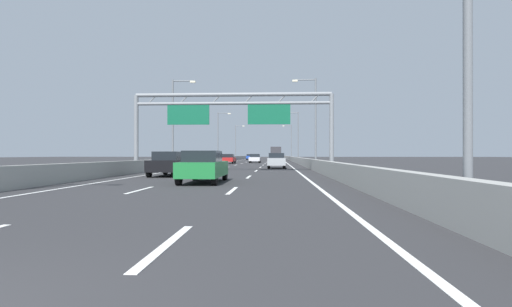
{
  "coord_description": "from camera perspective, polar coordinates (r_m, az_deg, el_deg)",
  "views": [
    {
      "loc": [
        3.48,
        -2.4,
        1.39
      ],
      "look_at": [
        0.07,
        63.95,
        1.56
      ],
      "focal_mm": 27.34,
      "sensor_mm": 36.0,
      "label": 1
    }
  ],
  "objects": [
    {
      "name": "black_car",
      "position": [
        25.83,
        -12.59,
        -1.45
      ],
      "size": [
        1.75,
        4.58,
        1.57
      ],
      "color": "black",
      "rests_on": "ground_plane"
    },
    {
      "name": "lane_dash_left_14",
      "position": [
        132.01,
        0.65,
        -0.74
      ],
      "size": [
        0.16,
        3.0,
        0.01
      ],
      "primitive_type": "cube",
      "color": "white",
      "rests_on": "ground_plane"
    },
    {
      "name": "streetlamp_left_mid",
      "position": [
        43.24,
        -11.78,
        5.18
      ],
      "size": [
        2.58,
        0.28,
        9.5
      ],
      "color": "slate",
      "rests_on": "ground_plane"
    },
    {
      "name": "lane_dash_right_14",
      "position": [
        131.91,
        2.21,
        -0.74
      ],
      "size": [
        0.16,
        3.0,
        0.01
      ],
      "primitive_type": "cube",
      "color": "white",
      "rests_on": "ground_plane"
    },
    {
      "name": "box_truck",
      "position": [
        93.15,
        2.92,
        0.06
      ],
      "size": [
        2.46,
        7.79,
        3.18
      ],
      "color": "silver",
      "rests_on": "ground_plane"
    },
    {
      "name": "lane_dash_right_6",
      "position": [
        59.94,
        1.34,
        -1.47
      ],
      "size": [
        0.16,
        3.0,
        0.01
      ],
      "primitive_type": "cube",
      "color": "white",
      "rests_on": "ground_plane"
    },
    {
      "name": "lane_dash_right_2",
      "position": [
        24.0,
        -1.07,
        -3.45
      ],
      "size": [
        0.16,
        3.0,
        0.01
      ],
      "primitive_type": "cube",
      "color": "white",
      "rests_on": "ground_plane"
    },
    {
      "name": "lane_dash_right_7",
      "position": [
        68.93,
        1.55,
        -1.29
      ],
      "size": [
        0.16,
        3.0,
        0.01
      ],
      "primitive_type": "cube",
      "color": "white",
      "rests_on": "ground_plane"
    },
    {
      "name": "lane_dash_right_1",
      "position": [
        15.05,
        -3.48,
        -5.42
      ],
      "size": [
        0.16,
        3.0,
        0.01
      ],
      "primitive_type": "cube",
      "color": "white",
      "rests_on": "ground_plane"
    },
    {
      "name": "sign_gantry",
      "position": [
        31.48,
        -3.58,
        6.09
      ],
      "size": [
        16.12,
        0.36,
        6.36
      ],
      "color": "gray",
      "rests_on": "ground_plane"
    },
    {
      "name": "silver_car",
      "position": [
        39.22,
        3.01,
        -1.03
      ],
      "size": [
        1.75,
        4.21,
        1.54
      ],
      "color": "#A8ADB2",
      "rests_on": "ground_plane"
    },
    {
      "name": "barrier_left",
      "position": [
        112.88,
        -2.33,
        -0.61
      ],
      "size": [
        0.45,
        220.0,
        0.95
      ],
      "color": "#9E9E99",
      "rests_on": "ground_plane"
    },
    {
      "name": "white_car",
      "position": [
        65.4,
        -0.16,
        -0.69
      ],
      "size": [
        1.79,
        4.26,
        1.48
      ],
      "color": "silver",
      "rests_on": "ground_plane"
    },
    {
      "name": "lane_dash_right_9",
      "position": [
        86.92,
        1.83,
        -1.05
      ],
      "size": [
        0.16,
        3.0,
        0.01
      ],
      "primitive_type": "cube",
      "color": "white",
      "rests_on": "ground_plane"
    },
    {
      "name": "lane_dash_right_3",
      "position": [
        32.97,
        0.02,
        -2.55
      ],
      "size": [
        0.16,
        3.0,
        0.01
      ],
      "primitive_type": "cube",
      "color": "white",
      "rests_on": "ground_plane"
    },
    {
      "name": "lane_dash_left_8",
      "position": [
        78.09,
        -0.94,
        -1.16
      ],
      "size": [
        0.16,
        3.0,
        0.01
      ],
      "primitive_type": "cube",
      "color": "white",
      "rests_on": "ground_plane"
    },
    {
      "name": "lane_dash_right_8",
      "position": [
        77.93,
        1.71,
        -1.16
      ],
      "size": [
        0.16,
        3.0,
        0.01
      ],
      "primitive_type": "cube",
      "color": "white",
      "rests_on": "ground_plane"
    },
    {
      "name": "lane_dash_right_5",
      "position": [
        50.94,
        1.05,
        -1.7
      ],
      "size": [
        0.16,
        3.0,
        0.01
      ],
      "primitive_type": "cube",
      "color": "white",
      "rests_on": "ground_plane"
    },
    {
      "name": "green_car",
      "position": [
        19.28,
        -7.68,
        -1.9
      ],
      "size": [
        1.84,
        4.64,
        1.57
      ],
      "color": "#1E7A38",
      "rests_on": "ground_plane"
    },
    {
      "name": "barrier_right",
      "position": [
        112.45,
        4.68,
        -0.61
      ],
      "size": [
        0.45,
        220.0,
        0.95
      ],
      "color": "#9E9E99",
      "rests_on": "ground_plane"
    },
    {
      "name": "streetlamp_right_mid",
      "position": [
        42.03,
        8.41,
        5.33
      ],
      "size": [
        2.58,
        0.28,
        9.5
      ],
      "color": "slate",
      "rests_on": "ground_plane"
    },
    {
      "name": "orange_car",
      "position": [
        140.15,
        0.06,
        -0.4
      ],
      "size": [
        1.71,
        4.27,
        1.44
      ],
      "color": "orange",
      "rests_on": "ground_plane"
    },
    {
      "name": "blue_car",
      "position": [
        103.72,
        -0.91,
        -0.49
      ],
      "size": [
        1.74,
        4.53,
        1.46
      ],
      "color": "#2347AD",
      "rests_on": "ground_plane"
    },
    {
      "name": "edge_line_left",
      "position": [
        90.83,
        -2.57,
        -1.02
      ],
      "size": [
        0.16,
        176.0,
        0.01
      ],
      "primitive_type": "cube",
      "color": "white",
      "rests_on": "ground_plane"
    },
    {
      "name": "lane_dash_left_7",
      "position": [
        69.11,
        -1.44,
        -1.29
      ],
      "size": [
        0.16,
        3.0,
        0.01
      ],
      "primitive_type": "cube",
      "color": "white",
      "rests_on": "ground_plane"
    },
    {
      "name": "lane_dash_left_2",
      "position": [
        24.51,
        -9.51,
        -3.38
      ],
      "size": [
        0.16,
        3.0,
        0.01
      ],
      "primitive_type": "cube",
      "color": "white",
      "rests_on": "ground_plane"
    },
    {
      "name": "lane_dash_right_11",
      "position": [
        104.92,
        2.02,
        -0.9
      ],
      "size": [
        0.16,
        3.0,
        0.01
      ],
      "primitive_type": "cube",
      "color": "white",
      "rests_on": "ground_plane"
    },
    {
      "name": "lane_dash_left_6",
      "position": [
        60.14,
        -2.09,
        -1.46
      ],
      "size": [
        0.16,
        3.0,
        0.01
      ],
      "primitive_type": "cube",
      "color": "white",
      "rests_on": "ground_plane"
    },
    {
      "name": "lane_dash_left_11",
      "position": [
        105.04,
        0.06,
        -0.9
      ],
      "size": [
        0.16,
        3.0,
        0.01
      ],
      "primitive_type": "cube",
      "color": "white",
      "rests_on": "ground_plane"
    },
    {
      "name": "lane_dash_right_17",
      "position": [
        158.91,
        2.34,
        -0.64
      ],
      "size": [
        0.16,
        3.0,
        0.01
      ],
      "primitive_type": "cube",
      "color": "white",
      "rests_on": "ground_plane"
    },
    {
      "name": "lane_dash_left_12",
      "position": [
        114.03,
        0.29,
        -0.84
      ],
      "size": [
        0.16,
        3.0,
        0.01
      ],
      "primitive_type": "cube",
      "color": "white",
      "rests_on": "ground_plane"
    },
    {
      "name": "streetlamp_left_distant",
      "position": [
        107.97,
        -2.88,
        1.98
      ],
      "size": [
        2.58,
        0.28,
        9.5
      ],
      "color": "slate",
      "rests_on": "ground_plane"
    },
    {
      "name": "lane_dash_right_12",
      "position": [
        113.92,
        2.1,
        -0.84
      ],
      "size": [
        0.16,
        3.0,
        0.01
      ],
      "primitive_type": "cube",
      "color": "white",
      "rests_on": "ground_plane"
    },
    {
      "name": "lane_dash_right_4",
      "position": [
        41.95,
        0.65,
        -2.03
      ],
      "size": [
        0.16,
        3.0,
        0.01
      ],
      "primitive_type": "cube",
      "color": "white",
      "rests_on": "ground_plane"
    },
    {
      "name": "lane_dash_right_10",
      "position": [
        95.92,
        1.94,
        -0.97
      ],
      "size": [
        0.16,
        3.0,
        0.01
      ],
      "primitive_type": "cube",
      "color": "white",
      "rests_on": "ground_plane"
    },
    {
      "name": "lane_dash_left_16",
      "position": [
        150.0,
        0.92,
        -0.67
      ],
      "size": [
        0.16,
        3.0,
        0.01
      ],
      "primitive_type": "cube",
      "color": "white",
      "rests_on": "ground_plane"
    },
    {
      "name": "lane_dash_left_10",
      "position": [
        96.05,
        -0.21,
        -0.97
      ],
      "size": [
        0.16,
        3.0,
        0.01
      ],
      "primitive_type": "cube",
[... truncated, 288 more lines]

